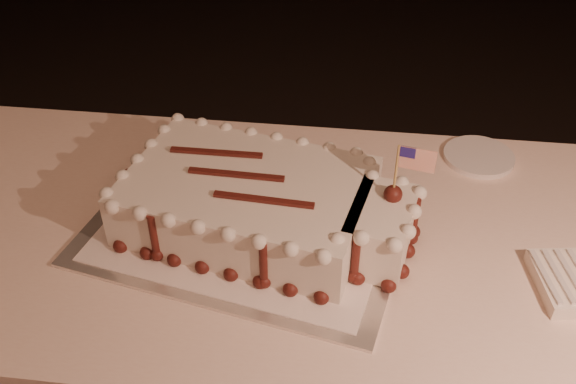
# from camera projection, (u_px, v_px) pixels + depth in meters

# --- Properties ---
(banquet_table) EXTENTS (2.40, 0.80, 0.75)m
(banquet_table) POSITION_uv_depth(u_px,v_px,m) (400.00, 360.00, 1.50)
(banquet_table) COLOR beige
(banquet_table) RESTS_ON ground
(cake_board) EXTENTS (0.71, 0.59, 0.01)m
(cake_board) POSITION_uv_depth(u_px,v_px,m) (249.00, 224.00, 1.31)
(cake_board) COLOR silver
(cake_board) RESTS_ON banquet_table
(doily) EXTENTS (0.63, 0.53, 0.00)m
(doily) POSITION_uv_depth(u_px,v_px,m) (249.00, 222.00, 1.31)
(doily) COLOR white
(doily) RESTS_ON cake_board
(sheet_cake) EXTENTS (0.61, 0.42, 0.23)m
(sheet_cake) POSITION_uv_depth(u_px,v_px,m) (264.00, 204.00, 1.26)
(sheet_cake) COLOR silver
(sheet_cake) RESTS_ON doily
(side_plate) EXTENTS (0.16, 0.16, 0.01)m
(side_plate) POSITION_uv_depth(u_px,v_px,m) (479.00, 157.00, 1.49)
(side_plate) COLOR silver
(side_plate) RESTS_ON banquet_table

